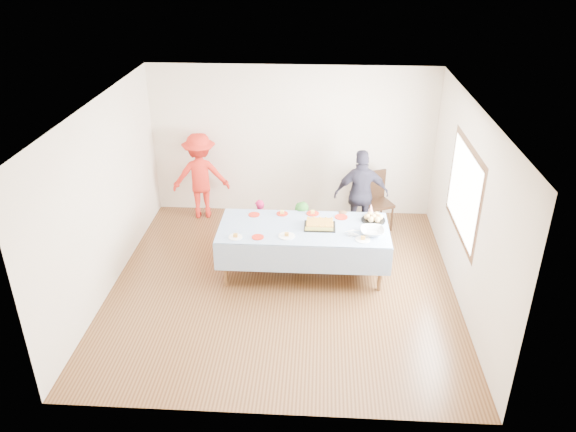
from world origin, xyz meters
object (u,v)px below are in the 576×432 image
at_px(birthday_cake, 320,225).
at_px(adult_left, 201,176).
at_px(party_table, 304,230).
at_px(dining_chair, 376,197).

bearing_deg(birthday_cake, adult_left, 139.80).
xyz_separation_m(party_table, dining_chair, (1.20, 1.61, -0.16)).
relative_size(dining_chair, adult_left, 0.64).
bearing_deg(birthday_cake, party_table, -174.06).
relative_size(birthday_cake, dining_chair, 0.46).
relative_size(party_table, adult_left, 1.59).
bearing_deg(birthday_cake, dining_chair, 58.61).
bearing_deg(adult_left, dining_chair, 166.86).
distance_m(party_table, birthday_cake, 0.26).
distance_m(dining_chair, adult_left, 3.12).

